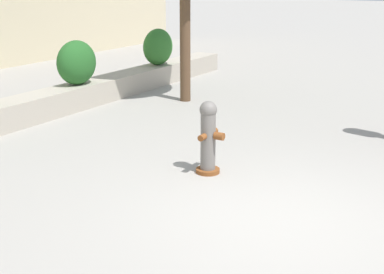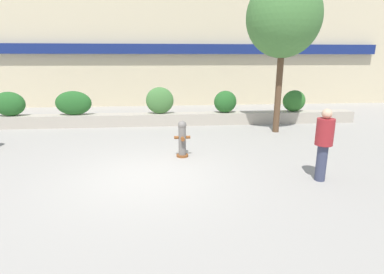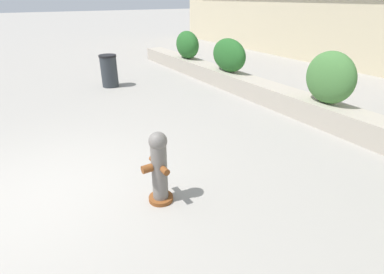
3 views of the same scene
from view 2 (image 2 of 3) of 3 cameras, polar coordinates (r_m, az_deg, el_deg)
name	(u,v)px [view 2 (image 2 of 3)]	position (r m, az deg, el deg)	size (l,w,h in m)	color
ground_plane	(146,177)	(7.50, -8.66, -7.56)	(120.00, 120.00, 0.00)	#9E9991
building_facade	(155,38)	(18.96, -7.05, 18.14)	(30.00, 1.36, 8.00)	beige
planter_wall_low	(154,119)	(13.20, -7.27, 3.36)	(18.00, 0.70, 0.50)	#ADA393
hedge_bush_0	(9,104)	(14.55, -31.46, 5.39)	(1.27, 0.67, 1.01)	#235B23
hedge_bush_1	(73,103)	(13.61, -21.65, 6.02)	(1.49, 0.58, 1.01)	#235B23
hedge_bush_2	(160,100)	(13.05, -6.15, 6.93)	(1.19, 0.59, 1.14)	#427538
hedge_bush_3	(225,102)	(13.33, 6.35, 6.69)	(0.99, 0.70, 0.96)	#235B23
hedge_bush_4	(294,101)	(14.29, 18.86, 6.52)	(1.03, 0.64, 0.96)	#2D6B28
fire_hydrant	(182,139)	(8.77, -1.87, -0.30)	(0.47, 0.43, 1.08)	brown
street_tree	(284,18)	(12.12, 17.08, 20.86)	(2.73, 2.46, 5.70)	brown
pedestrian	(324,140)	(7.57, 23.83, -0.60)	(0.47, 0.47, 1.73)	#383D56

